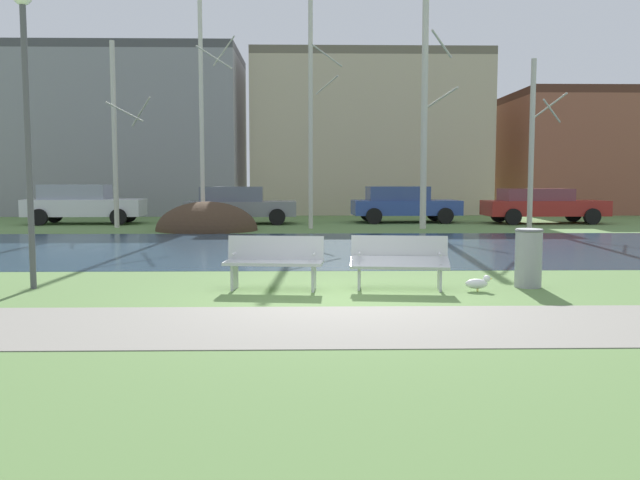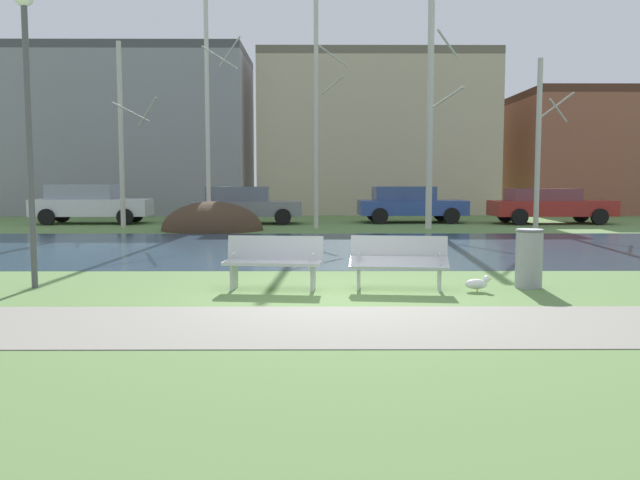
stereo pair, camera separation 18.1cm
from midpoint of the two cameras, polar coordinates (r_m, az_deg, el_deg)
The scene contains 21 objects.
ground_plane at distance 20.06m, azimuth 0.84°, elevation 0.05°, with size 120.00×120.00×0.00m, color #5B7F42.
paved_path_strip at distance 8.45m, azimuth 2.48°, elevation -7.21°, with size 60.00×2.39×0.01m, color gray.
river_band at distance 17.71m, azimuth 0.99°, elevation -0.64°, with size 80.00×8.92×0.01m, color #284256.
soil_mound at distance 23.88m, azimuth -8.85°, elevation 0.82°, with size 3.54×3.27×2.02m, color #423021.
bench_left at distance 11.08m, azimuth -3.48°, elevation -1.77°, with size 1.65×0.73×0.87m.
bench_right at distance 11.16m, azimuth 7.14°, elevation -1.76°, with size 1.65×0.73×0.87m.
trash_bin at distance 11.79m, azimuth 17.66°, elevation -1.40°, with size 0.47×0.47×0.98m.
seagull at distance 11.21m, azimuth 13.63°, elevation -3.59°, with size 0.44×0.16×0.26m.
streetlamp at distance 12.16m, azimuth -23.10°, elevation 11.85°, with size 0.32×0.32×4.89m.
birch_far_left at distance 26.04m, azimuth -16.18°, elevation 8.61°, with size 1.48×2.45×6.76m.
birch_left at distance 25.20m, azimuth -9.23°, elevation 11.29°, with size 1.34×2.38×8.82m.
birch_center_left at distance 24.47m, azimuth -0.06°, elevation 12.02°, with size 1.21×2.11×9.33m.
birch_center at distance 24.61m, azimuth 9.55°, elevation 10.48°, with size 1.29×2.11×8.05m.
birch_center_right at distance 25.55m, azimuth 18.22°, elevation 7.86°, with size 1.30×2.17×6.04m.
parked_van_nearest_white at distance 28.44m, azimuth -18.72°, elevation 2.96°, with size 4.59×2.08×1.57m.
parked_sedan_second_grey at distance 27.02m, azimuth -6.23°, elevation 3.02°, with size 4.41×2.06×1.48m.
parked_hatch_third_blue at distance 27.89m, azimuth 7.72°, elevation 3.07°, with size 4.40×2.24×1.48m.
parked_wagon_fourth_red at distance 28.48m, azimuth 18.95°, elevation 2.82°, with size 4.84×2.08×1.40m.
building_grey_warehouse at distance 36.77m, azimuth -16.41°, elevation 8.63°, with size 13.24×6.83×8.22m.
building_beige_block at distance 36.88m, azimuth 4.64°, elevation 8.72°, with size 11.89×8.04×8.11m.
building_brick_low at distance 39.08m, azimuth 23.84°, elevation 6.76°, with size 10.18×6.65×6.28m.
Camera 2 is at (-0.32, -9.97, 1.83)m, focal length 37.89 mm.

